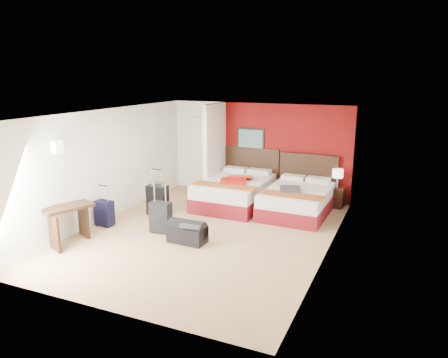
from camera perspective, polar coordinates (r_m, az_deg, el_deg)
The scene contains 17 objects.
ground at distance 9.00m, azimuth -2.44°, elevation -7.29°, with size 6.50×6.50×0.00m, color tan.
room_walls at distance 10.49m, azimuth -6.00°, elevation 2.89°, with size 5.02×6.52×2.50m.
red_accent_panel at distance 11.33m, azimuth 8.16°, elevation 3.61°, with size 3.50×0.04×2.50m, color maroon.
partition_wall at distance 11.35m, azimuth -1.25°, elevation 3.77°, with size 0.12×1.20×2.50m, color silver.
entry_door at distance 12.24m, azimuth -3.27°, elevation 3.43°, with size 0.82×0.06×2.05m, color silver.
bed_left at distance 10.76m, azimuth 1.44°, elevation -1.84°, with size 1.54×2.20×0.66m, color white.
bed_right at distance 10.26m, azimuth 9.75°, elevation -2.96°, with size 1.43×2.05×0.61m, color white.
red_suitcase_open at distance 10.53m, azimuth 1.75°, elevation -0.03°, with size 0.61×0.84×0.11m, color #AA110E.
jacket_bundle at distance 9.90m, azimuth 8.85°, elevation -1.37°, with size 0.45×0.36×0.11m, color #3E3D43.
nightstand at distance 10.99m, azimuth 14.80°, elevation -2.40°, with size 0.36×0.36×0.50m, color #321710.
table_lamp at distance 10.86m, azimuth 14.96°, elevation 0.06°, with size 0.26×0.26×0.47m, color silver.
suitcase_black at distance 10.11m, azimuth -8.86°, elevation -2.94°, with size 0.47×0.29×0.70m, color black.
suitcase_charcoal at distance 9.04m, azimuth -8.46°, elevation -5.20°, with size 0.43×0.26×0.63m, color black.
suitcase_navy at distance 9.70m, azimuth -15.71°, elevation -4.53°, with size 0.39×0.24×0.54m, color black.
duffel_bag at distance 8.51m, azimuth -4.93°, elevation -7.24°, with size 0.75×0.40×0.38m, color black.
jacket_draped at distance 8.33m, azimuth -4.22°, elevation -6.11°, with size 0.42×0.35×0.06m, color #353439.
desk at distance 8.89m, azimuth -20.01°, elevation -5.76°, with size 0.46×0.93×0.77m, color black.
Camera 1 is at (3.71, -7.52, 3.26)m, focal length 34.13 mm.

